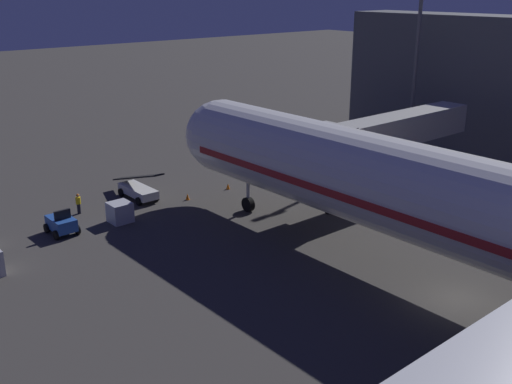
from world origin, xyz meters
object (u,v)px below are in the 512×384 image
Objects in this scene: ground_crew_marshaller_fwd at (78,203)px; jet_bridge at (380,134)px; pushback_tug at (61,224)px; traffic_cone_nose_starboard at (187,197)px; baggage_container_mid_row at (120,212)px; apron_floodlight_mast at (418,43)px; traffic_cone_nose_port at (228,186)px; belt_loader at (138,189)px.

jet_bridge is at bearing 148.33° from ground_crew_marshaller_fwd.
pushback_tug reaches higher than traffic_cone_nose_starboard.
baggage_container_mid_row is 4.11m from ground_crew_marshaller_fwd.
apron_floodlight_mast reaches higher than jet_bridge.
baggage_container_mid_row reaches higher than traffic_cone_nose_starboard.
baggage_container_mid_row reaches higher than traffic_cone_nose_port.
baggage_container_mid_row is at bearing -25.54° from jet_bridge.
belt_loader is at bearing -159.21° from pushback_tug.
pushback_tug is 0.33× the size of belt_loader.
jet_bridge is 21.03m from belt_loader.
jet_bridge is at bearing 26.54° from apron_floodlight_mast.
ground_crew_marshaller_fwd is 13.25m from traffic_cone_nose_port.
baggage_container_mid_row is at bearing 45.12° from belt_loader.
belt_loader is 13.54× the size of traffic_cone_nose_starboard.
ground_crew_marshaller_fwd is at bearing -131.99° from pushback_tug.
traffic_cone_nose_starboard is (-6.84, -0.81, -0.51)m from baggage_container_mid_row.
ground_crew_marshaller_fwd is 9.02m from traffic_cone_nose_starboard.
apron_floodlight_mast is 40.53m from pushback_tug.
belt_loader is (-8.22, -3.12, 0.06)m from pushback_tug.
ground_crew_marshaller_fwd is at bearing -8.73° from apron_floodlight_mast.
apron_floodlight_mast is 26.07m from traffic_cone_nose_port.
apron_floodlight_mast is at bearing -153.46° from jet_bridge.
belt_loader is at bearing -179.33° from ground_crew_marshaller_fwd.
belt_loader is at bearing -134.88° from baggage_container_mid_row.
traffic_cone_nose_port is (-7.44, 3.00, -0.57)m from belt_loader.
jet_bridge reaches higher than traffic_cone_nose_starboard.
belt_loader is at bearing -44.59° from traffic_cone_nose_starboard.
apron_floodlight_mast is 12.57× the size of baggage_container_mid_row.
pushback_tug is at bearing 0.63° from traffic_cone_nose_starboard.
traffic_cone_nose_starboard is at bearing 135.41° from belt_loader.
traffic_cone_nose_starboard is at bearing 160.98° from ground_crew_marshaller_fwd.
jet_bridge is 2.57× the size of belt_loader.
apron_floodlight_mast is 8.20× the size of pushback_tug.
jet_bridge is at bearing 140.11° from belt_loader.
apron_floodlight_mast is 2.74× the size of belt_loader.
traffic_cone_nose_starboard is (27.70, -2.62, -11.41)m from apron_floodlight_mast.
pushback_tug is at bearing 0.45° from traffic_cone_nose_port.
belt_loader reaches higher than baggage_container_mid_row.
ground_crew_marshaller_fwd is 3.05× the size of traffic_cone_nose_port.
belt_loader is 5.47m from ground_crew_marshaller_fwd.
baggage_container_mid_row is 0.97× the size of ground_crew_marshaller_fwd.
ground_crew_marshaller_fwd is (1.67, -3.75, 0.14)m from baggage_container_mid_row.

